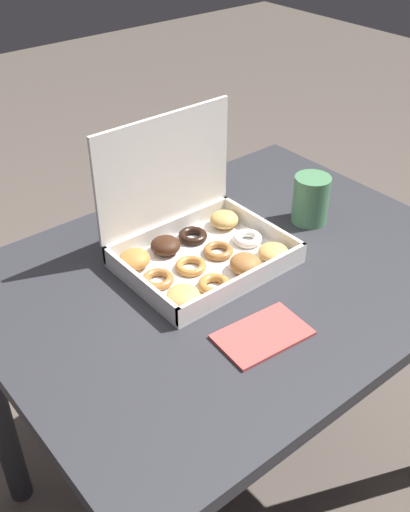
% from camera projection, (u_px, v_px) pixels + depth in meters
% --- Properties ---
extents(ground_plane, '(8.00, 8.00, 0.00)m').
position_uv_depth(ground_plane, '(225.00, 482.00, 1.59)').
color(ground_plane, '#564C44').
extents(dining_table, '(0.96, 0.73, 0.71)m').
position_uv_depth(dining_table, '(231.00, 314.00, 1.25)').
color(dining_table, '#2D2D33').
rests_on(dining_table, ground_plane).
extents(donut_box, '(0.32, 0.25, 0.27)m').
position_uv_depth(donut_box, '(195.00, 237.00, 1.19)').
color(donut_box, white).
rests_on(donut_box, dining_table).
extents(coffee_mug, '(0.08, 0.08, 0.11)m').
position_uv_depth(coffee_mug, '(311.00, 199.00, 1.30)').
color(coffee_mug, '#4C8456').
rests_on(coffee_mug, dining_table).
extents(paper_napkin, '(0.17, 0.11, 0.01)m').
position_uv_depth(paper_napkin, '(262.00, 335.00, 1.02)').
color(paper_napkin, '#CC4C47').
rests_on(paper_napkin, dining_table).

